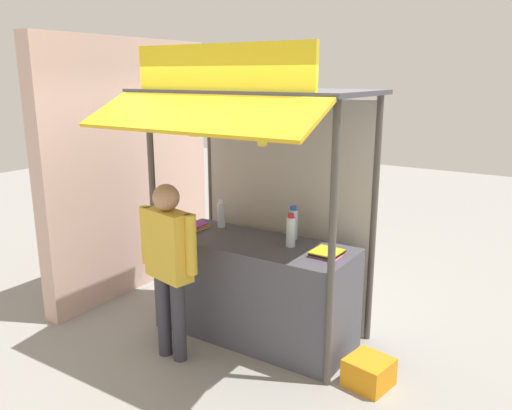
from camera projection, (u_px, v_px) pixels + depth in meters
ground_plane at (256, 335)px, 4.95m from camera, size 20.00×20.00×0.00m
stall_counter at (256, 290)px, 4.83m from camera, size 1.83×0.72×0.94m
stall_structure at (264, 167)px, 4.66m from camera, size 2.03×1.62×2.66m
water_bottle_mid_right at (221, 214)px, 5.15m from camera, size 0.08×0.08×0.28m
water_bottle_front_right at (293, 223)px, 4.77m from camera, size 0.09×0.09×0.32m
water_bottle_far_right at (291, 231)px, 4.56m from camera, size 0.08×0.08×0.30m
magazine_stack_right at (192, 227)px, 5.09m from camera, size 0.24×0.31×0.05m
magazine_stack_mid_left at (327, 253)px, 4.35m from camera, size 0.26×0.27×0.05m
banana_bunch_inner_right at (194, 129)px, 4.24m from camera, size 0.11×0.10×0.25m
banana_bunch_leftmost at (262, 138)px, 3.90m from camera, size 0.10×0.10×0.28m
vendor_person at (169, 256)px, 4.35m from camera, size 0.59×0.28×1.57m
plastic_crate at (369, 372)px, 4.13m from camera, size 0.38×0.38×0.23m
neighbour_wall at (131, 167)px, 5.83m from camera, size 0.20×2.40×2.82m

